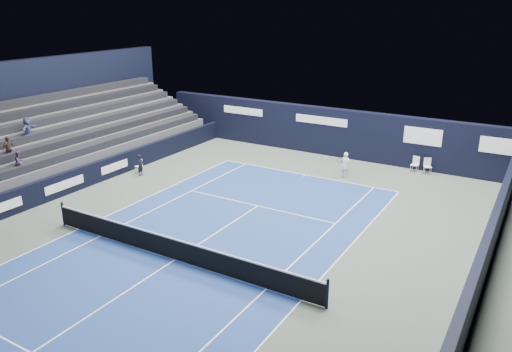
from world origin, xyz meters
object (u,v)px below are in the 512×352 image
at_px(folding_chair_back_a, 428,165).
at_px(tennis_net, 174,248).
at_px(tennis_player, 345,165).
at_px(folding_chair_back_b, 415,163).
at_px(line_judge_chair, 140,165).

bearing_deg(folding_chair_back_a, tennis_net, -134.53).
relative_size(tennis_net, tennis_player, 8.50).
distance_m(folding_chair_back_b, tennis_net, 16.68).
height_order(folding_chair_back_a, tennis_net, tennis_net).
relative_size(line_judge_chair, tennis_player, 0.54).
xyz_separation_m(line_judge_chair, tennis_player, (10.81, 5.30, 0.29)).
distance_m(folding_chair_back_b, tennis_player, 4.51).
bearing_deg(tennis_player, folding_chair_back_b, 44.81).
height_order(line_judge_chair, tennis_net, tennis_net).
bearing_deg(tennis_net, folding_chair_back_b, 71.38).
bearing_deg(folding_chair_back_a, tennis_player, -164.48).
bearing_deg(tennis_net, folding_chair_back_a, 69.13).
xyz_separation_m(folding_chair_back_a, tennis_net, (-6.03, -15.81, -0.02)).
bearing_deg(folding_chair_back_a, folding_chair_back_b, 156.58).
bearing_deg(line_judge_chair, tennis_player, 38.44).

